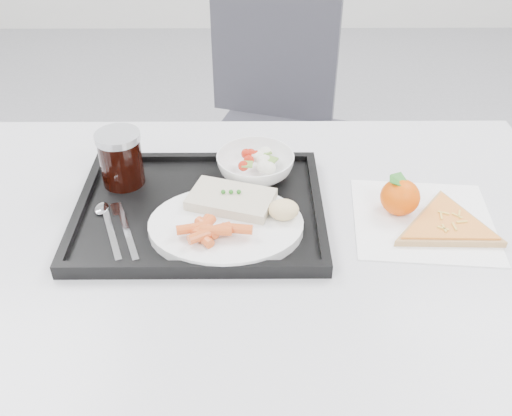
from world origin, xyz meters
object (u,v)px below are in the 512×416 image
dinner_plate (226,226)px  pizza_slice (447,225)px  salad_bowl (255,166)px  cola_glass (121,157)px  table (254,254)px  tray (200,210)px  chair (274,111)px  tangerine (400,197)px

dinner_plate → pizza_slice: bearing=2.4°
salad_bowl → cola_glass: (-0.26, -0.02, 0.03)m
salad_bowl → cola_glass: cola_glass is taller
dinner_plate → table: bearing=29.4°
tray → pizza_slice: (0.44, -0.05, 0.00)m
table → salad_bowl: salad_bowl is taller
table → pizza_slice: bearing=-1.9°
table → chair: size_ratio=1.29×
chair → tray: chair is taller
table → tangerine: bearing=8.8°
pizza_slice → dinner_plate: bearing=-177.6°
tray → tangerine: tangerine is taller
salad_bowl → tangerine: tangerine is taller
tray → table: bearing=-21.4°
cola_glass → pizza_slice: size_ratio=0.35×
cola_glass → tangerine: (0.52, -0.08, -0.04)m
table → tangerine: 0.29m
cola_glass → dinner_plate: bearing=-36.5°
table → chair: 0.88m
cola_glass → tray: bearing=-28.8°
cola_glass → salad_bowl: bearing=4.5°
tray → salad_bowl: salad_bowl is taller
pizza_slice → tray: bearing=173.5°
tray → cola_glass: size_ratio=4.17×
dinner_plate → salad_bowl: size_ratio=1.78×
salad_bowl → cola_glass: 0.26m
table → pizza_slice: 0.35m
chair → salad_bowl: chair is taller
salad_bowl → tangerine: size_ratio=2.04×
pizza_slice → table: bearing=178.1°
table → cola_glass: cola_glass is taller
chair → tangerine: chair is taller
cola_glass → tangerine: 0.53m
pizza_slice → tangerine: bearing=145.5°
tray → tangerine: bearing=0.3°
chair → salad_bowl: bearing=-95.0°
table → cola_glass: size_ratio=11.11×
table → cola_glass: bearing=154.0°
salad_bowl → chair: bearing=85.0°
tray → dinner_plate: (0.05, -0.07, 0.02)m
chair → tangerine: 0.89m
dinner_plate → salad_bowl: 0.18m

